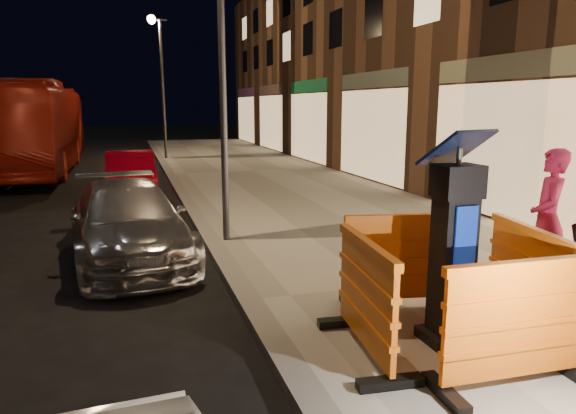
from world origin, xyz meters
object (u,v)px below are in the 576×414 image
object	(u,v)px
parking_kiosk	(453,245)
barrier_bldgside	(527,279)
car_red	(132,194)
car_silver	(130,258)
man	(548,219)
bus_doubledecker	(36,172)
barrier_front	(517,325)
barrier_back	(403,261)
barrier_kerbside	(366,298)

from	to	relation	value
parking_kiosk	barrier_bldgside	world-z (taller)	parking_kiosk
barrier_bldgside	car_red	bearing A→B (deg)	29.48
car_silver	man	distance (m)	6.43
parking_kiosk	bus_doubledecker	xyz separation A→B (m)	(-6.55, 17.42, -1.17)
parking_kiosk	bus_doubledecker	bearing A→B (deg)	118.11
car_silver	car_red	world-z (taller)	car_silver
barrier_front	bus_doubledecker	xyz separation A→B (m)	(-6.55, 18.37, -0.72)
barrier_bldgside	car_silver	xyz separation A→B (m)	(-4.09, 4.51, -0.72)
bus_doubledecker	car_silver	bearing A→B (deg)	-75.73
man	barrier_front	bearing A→B (deg)	-11.00
parking_kiosk	bus_doubledecker	size ratio (longest dim) A/B	0.17
car_red	man	bearing A→B (deg)	-63.17
barrier_front	bus_doubledecker	distance (m)	19.52
car_red	car_silver	bearing A→B (deg)	-91.35
barrier_bldgside	bus_doubledecker	bearing A→B (deg)	32.79
barrier_bldgside	barrier_back	bearing A→B (deg)	54.50
barrier_bldgside	parking_kiosk	bearing A→B (deg)	99.50
parking_kiosk	car_silver	bearing A→B (deg)	132.31
barrier_front	man	bearing A→B (deg)	44.87
car_red	barrier_kerbside	bearing A→B (deg)	-79.77
parking_kiosk	barrier_kerbside	distance (m)	1.05
barrier_front	barrier_kerbside	size ratio (longest dim) A/B	1.00
car_silver	barrier_front	bearing A→B (deg)	-66.37
barrier_front	barrier_back	distance (m)	1.90
parking_kiosk	car_red	bearing A→B (deg)	113.00
barrier_kerbside	man	distance (m)	3.26
barrier_kerbside	car_red	xyz separation A→B (m)	(-2.10, 11.00, -0.72)
parking_kiosk	barrier_bldgside	xyz separation A→B (m)	(0.95, 0.00, -0.45)
barrier_back	bus_doubledecker	xyz separation A→B (m)	(-6.55, 16.47, -0.72)
bus_doubledecker	man	distance (m)	18.61
barrier_kerbside	car_silver	size ratio (longest dim) A/B	0.34
barrier_back	car_red	size ratio (longest dim) A/B	0.39
bus_doubledecker	parking_kiosk	bearing A→B (deg)	-69.93
parking_kiosk	barrier_kerbside	xyz separation A→B (m)	(-0.95, 0.00, -0.45)
barrier_kerbside	barrier_bldgside	distance (m)	1.90
car_red	barrier_front	bearing A→B (deg)	-76.26
barrier_front	car_silver	size ratio (longest dim) A/B	0.34
bus_doubledecker	barrier_kerbside	bearing A→B (deg)	-72.72
barrier_back	barrier_front	bearing A→B (deg)	-79.50
car_silver	bus_doubledecker	distance (m)	13.35
barrier_front	car_red	world-z (taller)	barrier_front
car_silver	bus_doubledecker	world-z (taller)	bus_doubledecker
barrier_kerbside	parking_kiosk	bearing A→B (deg)	-84.50
man	barrier_kerbside	bearing A→B (deg)	-35.43
barrier_bldgside	man	xyz separation A→B (m)	(1.19, 1.00, 0.36)
car_silver	car_red	xyz separation A→B (m)	(0.09, 6.49, 0.00)
barrier_kerbside	car_silver	xyz separation A→B (m)	(-2.19, 4.51, -0.72)
bus_doubledecker	man	bearing A→B (deg)	-62.66
barrier_back	barrier_kerbside	world-z (taller)	same
barrier_bldgside	car_silver	bearing A→B (deg)	51.67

